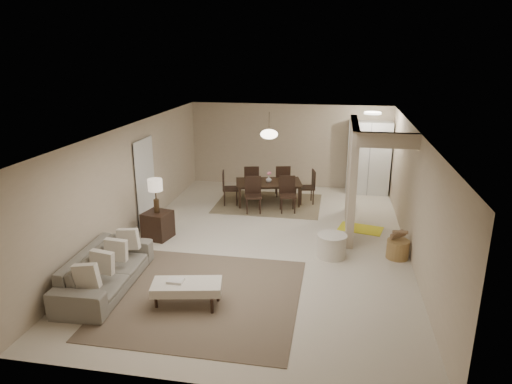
% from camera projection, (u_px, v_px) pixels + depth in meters
% --- Properties ---
extents(floor, '(9.00, 9.00, 0.00)m').
position_uv_depth(floor, '(265.00, 243.00, 9.96)').
color(floor, beige).
rests_on(floor, ground).
extents(ceiling, '(9.00, 9.00, 0.00)m').
position_uv_depth(ceiling, '(266.00, 129.00, 9.21)').
color(ceiling, white).
rests_on(ceiling, back_wall).
extents(back_wall, '(6.00, 0.00, 6.00)m').
position_uv_depth(back_wall, '(289.00, 146.00, 13.81)').
color(back_wall, '#BBA88E').
rests_on(back_wall, floor).
extents(left_wall, '(0.00, 9.00, 9.00)m').
position_uv_depth(left_wall, '(132.00, 181.00, 10.09)').
color(left_wall, '#BBA88E').
rests_on(left_wall, floor).
extents(right_wall, '(0.00, 9.00, 9.00)m').
position_uv_depth(right_wall, '(414.00, 196.00, 9.07)').
color(right_wall, '#BBA88E').
rests_on(right_wall, floor).
extents(partition, '(0.15, 2.50, 2.50)m').
position_uv_depth(partition, '(352.00, 177.00, 10.45)').
color(partition, '#BBA88E').
rests_on(partition, floor).
extents(doorway, '(0.04, 0.90, 2.04)m').
position_uv_depth(doorway, '(145.00, 184.00, 10.72)').
color(doorway, black).
rests_on(doorway, floor).
extents(pantry_cabinet, '(1.20, 0.55, 2.10)m').
position_uv_depth(pantry_cabinet, '(369.00, 158.00, 13.14)').
color(pantry_cabinet, silver).
rests_on(pantry_cabinet, floor).
extents(flush_light, '(0.44, 0.44, 0.05)m').
position_uv_depth(flush_light, '(373.00, 113.00, 11.84)').
color(flush_light, white).
rests_on(flush_light, ceiling).
extents(living_rug, '(3.20, 3.20, 0.01)m').
position_uv_depth(living_rug, '(205.00, 296.00, 7.79)').
color(living_rug, brown).
rests_on(living_rug, floor).
extents(sofa, '(2.36, 1.02, 0.68)m').
position_uv_depth(sofa, '(106.00, 270.00, 7.99)').
color(sofa, slate).
rests_on(sofa, floor).
extents(ottoman_bench, '(1.21, 0.73, 0.40)m').
position_uv_depth(ottoman_bench, '(187.00, 287.00, 7.45)').
color(ottoman_bench, silver).
rests_on(ottoman_bench, living_rug).
extents(side_table, '(0.65, 0.65, 0.61)m').
position_uv_depth(side_table, '(158.00, 225.00, 10.14)').
color(side_table, black).
rests_on(side_table, floor).
extents(table_lamp, '(0.32, 0.32, 0.76)m').
position_uv_depth(table_lamp, '(155.00, 188.00, 9.88)').
color(table_lamp, '#43301C').
rests_on(table_lamp, side_table).
extents(round_pouf, '(0.60, 0.60, 0.47)m').
position_uv_depth(round_pouf, '(332.00, 246.00, 9.23)').
color(round_pouf, silver).
rests_on(round_pouf, floor).
extents(wicker_basket, '(0.52, 0.52, 0.38)m').
position_uv_depth(wicker_basket, '(398.00, 249.00, 9.18)').
color(wicker_basket, olive).
rests_on(wicker_basket, floor).
extents(dining_rug, '(2.80, 2.10, 0.01)m').
position_uv_depth(dining_rug, '(268.00, 203.00, 12.48)').
color(dining_rug, '#716446').
rests_on(dining_rug, floor).
extents(dining_table, '(1.92, 1.34, 0.62)m').
position_uv_depth(dining_table, '(269.00, 193.00, 12.39)').
color(dining_table, black).
rests_on(dining_table, dining_rug).
extents(dining_chairs, '(2.51, 2.04, 0.92)m').
position_uv_depth(dining_chairs, '(269.00, 187.00, 12.35)').
color(dining_chairs, black).
rests_on(dining_chairs, dining_rug).
extents(vase, '(0.18, 0.18, 0.16)m').
position_uv_depth(vase, '(269.00, 179.00, 12.28)').
color(vase, silver).
rests_on(vase, dining_table).
extents(yellow_mat, '(1.11, 0.82, 0.01)m').
position_uv_depth(yellow_mat, '(361.00, 229.00, 10.73)').
color(yellow_mat, yellow).
rests_on(yellow_mat, floor).
extents(pendant_light, '(0.46, 0.46, 0.71)m').
position_uv_depth(pendant_light, '(269.00, 134.00, 11.91)').
color(pendant_light, '#43301C').
rests_on(pendant_light, ceiling).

